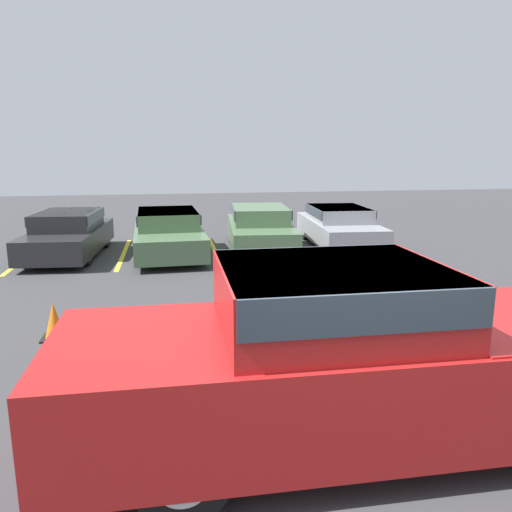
# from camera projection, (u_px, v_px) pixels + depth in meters

# --- Properties ---
(ground_plane) EXTENTS (60.00, 60.00, 0.00)m
(ground_plane) POSITION_uv_depth(u_px,v_px,m) (344.00, 462.00, 4.78)
(ground_plane) COLOR #38383A
(stall_stripe_a) EXTENTS (0.12, 4.40, 0.01)m
(stall_stripe_a) POSITION_uv_depth(u_px,v_px,m) (27.00, 257.00, 13.86)
(stall_stripe_a) COLOR yellow
(stall_stripe_a) RESTS_ON ground_plane
(stall_stripe_b) EXTENTS (0.12, 4.40, 0.01)m
(stall_stripe_b) POSITION_uv_depth(u_px,v_px,m) (124.00, 254.00, 14.30)
(stall_stripe_b) COLOR yellow
(stall_stripe_b) RESTS_ON ground_plane
(stall_stripe_c) EXTENTS (0.12, 4.40, 0.01)m
(stall_stripe_c) POSITION_uv_depth(u_px,v_px,m) (215.00, 251.00, 14.74)
(stall_stripe_c) COLOR yellow
(stall_stripe_c) RESTS_ON ground_plane
(stall_stripe_d) EXTENTS (0.12, 4.40, 0.01)m
(stall_stripe_d) POSITION_uv_depth(u_px,v_px,m) (301.00, 248.00, 15.18)
(stall_stripe_d) COLOR yellow
(stall_stripe_d) RESTS_ON ground_plane
(stall_stripe_e) EXTENTS (0.12, 4.40, 0.01)m
(stall_stripe_e) POSITION_uv_depth(u_px,v_px,m) (382.00, 245.00, 15.62)
(stall_stripe_e) COLOR yellow
(stall_stripe_e) RESTS_ON ground_plane
(pickup_truck) EXTENTS (5.99, 2.08, 1.85)m
(pickup_truck) POSITION_uv_depth(u_px,v_px,m) (360.00, 355.00, 5.00)
(pickup_truck) COLOR #A51919
(pickup_truck) RESTS_ON ground_plane
(parked_sedan_a) EXTENTS (2.01, 4.34, 1.25)m
(parked_sedan_a) POSITION_uv_depth(u_px,v_px,m) (68.00, 233.00, 13.86)
(parked_sedan_a) COLOR #232326
(parked_sedan_a) RESTS_ON ground_plane
(parked_sedan_b) EXTENTS (2.03, 4.76, 1.24)m
(parked_sedan_b) POSITION_uv_depth(u_px,v_px,m) (168.00, 231.00, 14.18)
(parked_sedan_b) COLOR #4C6B47
(parked_sedan_b) RESTS_ON ground_plane
(parked_sedan_c) EXTENTS (2.11, 4.43, 1.29)m
(parked_sedan_c) POSITION_uv_depth(u_px,v_px,m) (260.00, 227.00, 14.73)
(parked_sedan_c) COLOR #4C6B47
(parked_sedan_c) RESTS_ON ground_plane
(parked_sedan_d) EXTENTS (2.02, 4.48, 1.21)m
(parked_sedan_d) POSITION_uv_depth(u_px,v_px,m) (339.00, 225.00, 15.30)
(parked_sedan_d) COLOR gray
(parked_sedan_d) RESTS_ON ground_plane
(traffic_cone) EXTENTS (0.41, 0.41, 0.59)m
(traffic_cone) POSITION_uv_depth(u_px,v_px,m) (54.00, 322.00, 7.85)
(traffic_cone) COLOR black
(traffic_cone) RESTS_ON ground_plane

